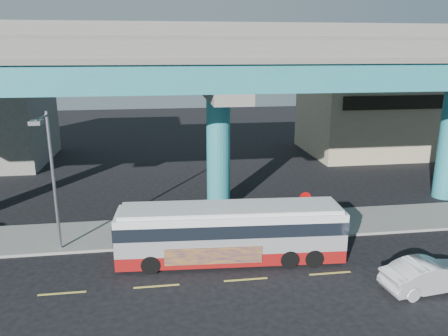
{
  "coord_description": "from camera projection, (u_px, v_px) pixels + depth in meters",
  "views": [
    {
      "loc": [
        -3.54,
        -17.7,
        10.08
      ],
      "look_at": [
        -0.37,
        4.0,
        4.1
      ],
      "focal_mm": 35.0,
      "sensor_mm": 36.0,
      "label": 1
    }
  ],
  "objects": [
    {
      "name": "ground",
      "position": [
        245.0,
        276.0,
        20.04
      ],
      "size": [
        120.0,
        120.0,
        0.0
      ],
      "primitive_type": "plane",
      "color": "black",
      "rests_on": "ground"
    },
    {
      "name": "sidewalk",
      "position": [
        227.0,
        228.0,
        25.27
      ],
      "size": [
        70.0,
        4.0,
        0.15
      ],
      "primitive_type": "cube",
      "color": "gray",
      "rests_on": "ground"
    },
    {
      "name": "lane_markings",
      "position": [
        246.0,
        280.0,
        19.76
      ],
      "size": [
        58.0,
        0.12,
        0.01
      ],
      "color": "#D8C64C",
      "rests_on": "ground"
    },
    {
      "name": "viaduct",
      "position": [
        218.0,
        65.0,
        26.33
      ],
      "size": [
        52.0,
        12.4,
        11.7
      ],
      "color": "#21757D",
      "rests_on": "ground"
    },
    {
      "name": "building_beige",
      "position": [
        378.0,
        117.0,
        43.57
      ],
      "size": [
        14.0,
        10.23,
        7.0
      ],
      "color": "tan",
      "rests_on": "ground"
    },
    {
      "name": "transit_bus",
      "position": [
        231.0,
        231.0,
        21.22
      ],
      "size": [
        11.1,
        3.05,
        2.81
      ],
      "rotation": [
        0.0,
        0.0,
        -0.06
      ],
      "color": "maroon",
      "rests_on": "ground"
    },
    {
      "name": "sedan",
      "position": [
        429.0,
        275.0,
        18.78
      ],
      "size": [
        2.52,
        4.55,
        1.38
      ],
      "primitive_type": "imported",
      "rotation": [
        0.0,
        0.0,
        1.7
      ],
      "color": "silver",
      "rests_on": "ground"
    },
    {
      "name": "street_lamp",
      "position": [
        49.0,
        163.0,
        20.84
      ],
      "size": [
        0.5,
        2.35,
        7.1
      ],
      "color": "gray",
      "rests_on": "sidewalk"
    },
    {
      "name": "stop_sign",
      "position": [
        305.0,
        203.0,
        24.13
      ],
      "size": [
        0.71,
        0.09,
        2.37
      ],
      "rotation": [
        0.0,
        0.0,
        -0.36
      ],
      "color": "gray",
      "rests_on": "sidewalk"
    }
  ]
}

